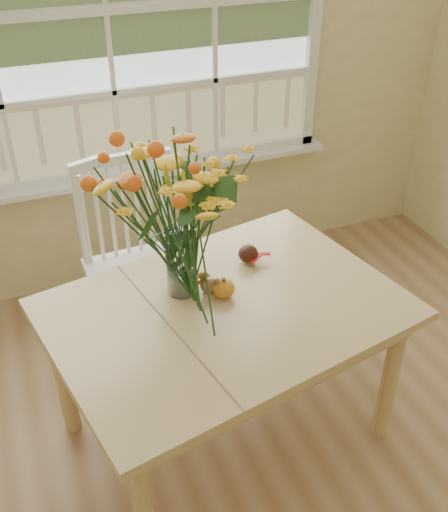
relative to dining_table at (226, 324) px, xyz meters
name	(u,v)px	position (x,y,z in m)	size (l,w,h in m)	color
wall_back	(108,50)	(-0.10, 1.35, 0.73)	(4.00, 0.02, 2.70)	#D3C587
window	(106,13)	(-0.10, 1.31, 0.91)	(2.42, 0.12, 1.74)	silver
dining_table	(226,324)	(0.00, 0.00, 0.00)	(1.49, 1.19, 0.71)	tan
windsor_chair	(134,253)	(-0.20, 0.70, -0.05)	(0.48, 0.46, 1.01)	white
flower_vase	(178,200)	(-0.12, 0.16, 0.50)	(0.57, 0.57, 0.68)	white
pumpkin	(224,289)	(0.01, 0.06, 0.13)	(0.09, 0.09, 0.07)	orange
turkey_figurine	(210,286)	(-0.03, 0.10, 0.13)	(0.09, 0.07, 0.10)	#CCB78C
dark_gourd	(248,254)	(0.20, 0.25, 0.13)	(0.12, 0.08, 0.08)	#38160F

